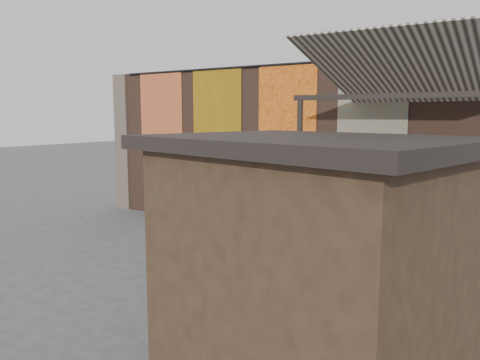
{
  "coord_description": "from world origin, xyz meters",
  "views": [
    {
      "loc": [
        5.31,
        -7.4,
        2.8
      ],
      "look_at": [
        -0.18,
        1.2,
        1.4
      ],
      "focal_mm": 35.0,
      "sensor_mm": 36.0,
      "label": 1
    }
  ],
  "objects": [
    {
      "name": "scooter_stool_2",
      "position": [
        -1.7,
        1.97,
        0.4
      ],
      "size": [
        0.38,
        0.85,
        0.8
      ],
      "primitive_type": null,
      "color": "black",
      "rests_on": "ground"
    },
    {
      "name": "shelf_box",
      "position": [
        -1.38,
        2.3,
        1.26
      ],
      "size": [
        0.57,
        0.33,
        0.27
      ],
      "primitive_type": "cube",
      "color": "white",
      "rests_on": "eating_counter"
    },
    {
      "name": "awning_post_left",
      "position": [
        2.1,
        -0.6,
        1.55
      ],
      "size": [
        0.09,
        0.09,
        3.1
      ],
      "primitive_type": "cylinder",
      "color": "black",
      "rests_on": "ground"
    },
    {
      "name": "hang_rail",
      "position": [
        0.0,
        2.47,
        3.98
      ],
      "size": [
        9.5,
        0.06,
        0.06
      ],
      "primitive_type": "cylinder",
      "rotation": [
        0.0,
        1.57,
        0.0
      ],
      "color": "black",
      "rests_on": "brick_wall"
    },
    {
      "name": "scooter_stool_8",
      "position": [
        1.85,
        2.05,
        0.4
      ],
      "size": [
        0.38,
        0.85,
        0.81
      ],
      "primitive_type": null,
      "color": "#0C5A19",
      "rests_on": "ground"
    },
    {
      "name": "pier_left",
      "position": [
        -5.2,
        2.7,
        2.0
      ],
      "size": [
        0.5,
        0.5,
        4.0
      ],
      "primitive_type": "cube",
      "color": "#4C4238",
      "rests_on": "ground"
    },
    {
      "name": "stall_roof",
      "position": [
        3.72,
        -3.83,
        2.58
      ],
      "size": [
        3.0,
        2.56,
        0.12
      ],
      "primitive_type": "cube",
      "rotation": [
        0.0,
        0.0,
        -0.24
      ],
      "color": "black",
      "rests_on": "market_stall"
    },
    {
      "name": "shopper_navy",
      "position": [
        3.68,
        -0.16,
        0.77
      ],
      "size": [
        0.97,
        0.68,
        1.53
      ],
      "primitive_type": "imported",
      "rotation": [
        0.0,
        0.0,
        3.52
      ],
      "color": "black",
      "rests_on": "ground"
    },
    {
      "name": "awning_canvas",
      "position": [
        3.5,
        0.9,
        3.55
      ],
      "size": [
        3.2,
        3.28,
        0.97
      ],
      "primitive_type": "cube",
      "rotation": [
        -0.28,
        0.0,
        0.0
      ],
      "color": "beige",
      "rests_on": "brick_wall"
    },
    {
      "name": "tapestry_sun",
      "position": [
        -1.7,
        2.48,
        3.0
      ],
      "size": [
        1.5,
        0.02,
        2.0
      ],
      "primitive_type": "cube",
      "color": "#F7AA0E",
      "rests_on": "brick_wall"
    },
    {
      "name": "awning_header",
      "position": [
        3.5,
        -0.6,
        3.08
      ],
      "size": [
        3.0,
        0.08,
        0.08
      ],
      "primitive_type": "cube",
      "color": "black",
      "rests_on": "awning_post_left"
    },
    {
      "name": "stall_sign",
      "position": [
        3.93,
        -2.96,
        1.82
      ],
      "size": [
        1.18,
        0.32,
        0.5
      ],
      "primitive_type": "cube",
      "rotation": [
        0.0,
        0.0,
        -0.24
      ],
      "color": "gold",
      "rests_on": "market_stall"
    },
    {
      "name": "tapestry_multi",
      "position": [
        2.3,
        2.48,
        3.0
      ],
      "size": [
        1.5,
        0.02,
        2.0
      ],
      "primitive_type": "cube",
      "color": "teal",
      "rests_on": "brick_wall"
    },
    {
      "name": "diner_left",
      "position": [
        -2.07,
        2.0,
        0.91
      ],
      "size": [
        0.73,
        0.54,
        1.82
      ],
      "primitive_type": "imported",
      "rotation": [
        0.0,
        0.0,
        -0.17
      ],
      "color": "#A1C6EA",
      "rests_on": "ground"
    },
    {
      "name": "ground",
      "position": [
        0.0,
        0.0,
        0.0
      ],
      "size": [
        70.0,
        70.0,
        0.0
      ],
      "primitive_type": "plane",
      "color": "#474749",
      "rests_on": "ground"
    },
    {
      "name": "scooter_stool_0",
      "position": [
        -2.8,
        1.96,
        0.34
      ],
      "size": [
        0.32,
        0.71,
        0.67
      ],
      "primitive_type": null,
      "color": "#1B0D98",
      "rests_on": "ground"
    },
    {
      "name": "tapestry_orange",
      "position": [
        0.3,
        2.48,
        3.0
      ],
      "size": [
        1.5,
        0.02,
        2.0
      ],
      "primitive_type": "cube",
      "color": "orange",
      "rests_on": "brick_wall"
    },
    {
      "name": "brick_wall",
      "position": [
        0.0,
        2.7,
        2.0
      ],
      "size": [
        10.0,
        0.4,
        4.0
      ],
      "primitive_type": "cube",
      "color": "brown",
      "rests_on": "ground"
    },
    {
      "name": "diner_right",
      "position": [
        -3.21,
        2.0,
        0.77
      ],
      "size": [
        0.89,
        0.77,
        1.55
      ],
      "primitive_type": "imported",
      "rotation": [
        0.0,
        0.0,
        0.28
      ],
      "color": "#2D2328",
      "rests_on": "ground"
    },
    {
      "name": "scooter_stool_6",
      "position": [
        0.68,
        1.99,
        0.41
      ],
      "size": [
        0.39,
        0.86,
        0.82
      ],
      "primitive_type": null,
      "color": "#0F4B1A",
      "rests_on": "ground"
    },
    {
      "name": "shopper_grey",
      "position": [
        4.28,
        0.03,
        0.81
      ],
      "size": [
        1.2,
        1.1,
        1.62
      ],
      "primitive_type": "imported",
      "rotation": [
        0.0,
        0.0,
        2.51
      ],
      "color": "slate",
      "rests_on": "ground"
    },
    {
      "name": "scooter_stool_7",
      "position": [
        1.21,
        1.95,
        0.35
      ],
      "size": [
        0.33,
        0.74,
        0.7
      ],
      "primitive_type": null,
      "color": "#175F4C",
      "rests_on": "ground"
    },
    {
      "name": "tapestry_redgold",
      "position": [
        -3.6,
        2.48,
        3.0
      ],
      "size": [
        1.5,
        0.02,
        2.0
      ],
      "primitive_type": "cube",
      "color": "maroon",
      "rests_on": "brick_wall"
    },
    {
      "name": "eating_counter",
      "position": [
        0.0,
        2.33,
        1.1
      ],
      "size": [
        8.0,
        0.32,
        0.05
      ],
      "primitive_type": "cube",
      "color": "#9E7A51",
      "rests_on": "brick_wall"
    },
    {
      "name": "scooter_stool_3",
      "position": [
        -1.1,
        2.0,
        0.34
      ],
      "size": [
        0.33,
        0.72,
        0.69
      ],
      "primitive_type": null,
      "color": "navy",
      "rests_on": "ground"
    },
    {
      "name": "scooter_stool_4",
      "position": [
        -0.54,
        2.04,
        0.4
      ],
      "size": [
        0.38,
        0.84,
        0.8
      ],
      "primitive_type": null,
      "color": "#993114",
      "rests_on": "ground"
    },
    {
      "name": "awning_ledger",
      "position": [
        3.5,
        2.49,
        3.95
      ],
      "size": [
        3.3,
        0.08,
        0.12
      ],
      "primitive_type": "cube",
      "color": "#33261C",
      "rests_on": "brick_wall"
    },
    {
      "name": "scooter_stool_5",
      "position": [
        0.04,
        2.01,
        0.35
      ],
      "size": [
        0.33,
        0.73,
        0.69
      ],
      "primitive_type": null,
      "color": "navy",
      "rests_on": "ground"
    },
    {
      "name": "shopper_tan",
      "position": [
        2.54,
        1.08,
        0.92
      ],
      "size": [
        1.07,
        0.93,
        1.84
      ],
      "primitive_type": "imported",
      "rotation": [
        0.0,
        0.0,
        0.48
      ],
      "color": "#8B6858",
      "rests_on": "ground"
    },
    {
      "name": "scooter_stool_1",
      "position": [
        -2.25,
        2.0,
        0.41
      ],
      "size": [
        0.39,
        0.87,
        0.82
      ],
      "primitive_type": null,
      "color": "#A10C1F",
      "rests_on": "ground"
    },
    {
      "name": "market_stall",
      "position": [
        3.72,
        -3.83,
        1.26
      ],
      "size": [
        2.67,
        2.24,
        2.52
      ],
      "primitive_type": "cube",
      "rotation": [
        0.0,
        0.0,
        -0.24
      ],
      "color": "black",
      "rests_on": "ground"
    },
    {
      "name": "scooter_stool_10",
      "position": [
        2.98,
        1.95,
        0.34
      ],
      "size": [
        0.32,
        0.71,
        0.68
      ],
      "primitive_type": null,
      "color": "maroon",
      "rests_on": "ground"
    },
    {
      "name": "scooter_stool_9",
      "position": [
        2.38,
        1.97,
        0.34
      ],
      "size": [
        0.32,
        0.72,
        0.69
      ],
      "primitive_type": null,
      "color": "#131748",
      "rests_on": "ground"
    },
    {
      "name": "stall_shelf",
      "position": [
        3.93,
        -2.96,
        0.92
      ],
      "size": [
        1.9,
        0.55,
        0.06
      ],
      "primitive_type": "cube",
      "rotation": [
        0.0,
        0.0,
        -0.24
      ],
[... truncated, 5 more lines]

